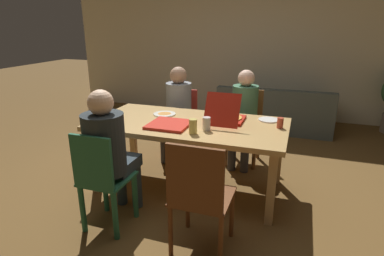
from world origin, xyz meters
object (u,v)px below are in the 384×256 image
object	(u,v)px
drinking_glass_2	(280,123)
plate_1	(165,114)
drinking_glass_1	(193,126)
chair_0	(102,181)
pizza_box_0	(169,124)
pizza_box_1	(227,117)
person_0	(109,148)
person_1	(177,105)
dining_table	(189,129)
drinking_glass_0	(206,124)
couch	(274,113)
chair_2	(245,124)
person_2	(244,111)
plate_0	(269,120)
chair_1	(181,117)
chair_3	(199,194)

from	to	relation	value
drinking_glass_2	plate_1	bearing A→B (deg)	176.98
plate_1	drinking_glass_1	size ratio (longest dim) A/B	1.79
chair_0	pizza_box_0	world-z (taller)	chair_0
pizza_box_0	pizza_box_1	distance (m)	0.60
person_0	person_1	size ratio (longest dim) A/B	1.03
dining_table	pizza_box_1	size ratio (longest dim) A/B	3.93
person_1	pizza_box_1	size ratio (longest dim) A/B	2.35
person_0	plate_1	xyz separation A→B (m)	(0.08, 1.00, 0.04)
drinking_glass_0	couch	xyz separation A→B (m)	(0.44, 2.58, -0.55)
chair_2	pizza_box_1	size ratio (longest dim) A/B	1.80
person_1	pizza_box_0	world-z (taller)	person_1
dining_table	couch	bearing A→B (deg)	74.08
pizza_box_1	couch	distance (m)	2.33
pizza_box_0	plate_1	size ratio (longest dim) A/B	1.58
pizza_box_1	couch	xyz separation A→B (m)	(0.32, 2.25, -0.53)
chair_2	person_2	world-z (taller)	person_2
chair_0	couch	xyz separation A→B (m)	(1.12, 3.35, -0.20)
dining_table	chair_0	size ratio (longest dim) A/B	2.21
pizza_box_0	plate_0	bearing A→B (deg)	29.13
person_2	pizza_box_1	distance (m)	0.67
plate_0	dining_table	bearing A→B (deg)	-156.34
drinking_glass_2	couch	bearing A→B (deg)	95.53
chair_0	person_2	xyz separation A→B (m)	(0.86, 1.75, 0.23)
person_1	drinking_glass_0	distance (m)	1.18
person_1	pizza_box_0	distance (m)	0.99
chair_0	chair_1	size ratio (longest dim) A/B	1.04
chair_2	plate_0	size ratio (longest dim) A/B	4.27
pizza_box_0	drinking_glass_0	size ratio (longest dim) A/B	3.05
chair_0	plate_0	bearing A→B (deg)	46.81
chair_0	drinking_glass_2	distance (m)	1.74
drinking_glass_2	chair_2	bearing A→B (deg)	119.90
dining_table	drinking_glass_1	size ratio (longest dim) A/B	14.33
chair_0	drinking_glass_1	world-z (taller)	chair_0
dining_table	chair_1	distance (m)	1.02
person_0	dining_table	bearing A→B (deg)	61.95
chair_0	person_0	size ratio (longest dim) A/B	0.74
dining_table	chair_2	size ratio (longest dim) A/B	2.18
dining_table	couch	size ratio (longest dim) A/B	1.09
plate_1	couch	xyz separation A→B (m)	(1.04, 2.21, -0.49)
chair_3	plate_1	bearing A→B (deg)	123.81
plate_0	chair_3	bearing A→B (deg)	-104.62
chair_2	chair_1	bearing A→B (deg)	-177.66
chair_0	plate_1	distance (m)	1.17
dining_table	plate_0	size ratio (longest dim) A/B	9.31
person_2	couch	distance (m)	1.67
dining_table	person_2	world-z (taller)	person_2
pizza_box_0	drinking_glass_1	world-z (taller)	drinking_glass_1
pizza_box_0	drinking_glass_2	xyz separation A→B (m)	(1.05, 0.29, 0.04)
chair_0	chair_2	bearing A→B (deg)	65.50
person_2	plate_0	size ratio (longest dim) A/B	5.55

